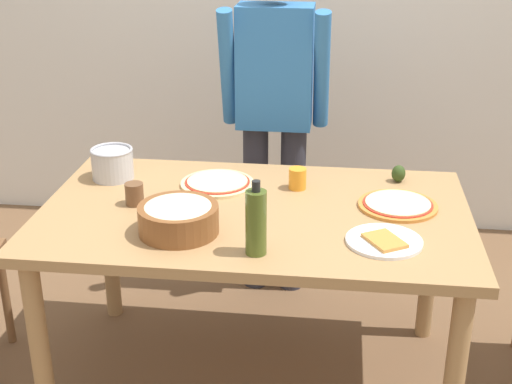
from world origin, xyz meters
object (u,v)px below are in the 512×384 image
at_px(olive_oil_bottle, 256,222).
at_px(avocado, 398,174).
at_px(person_cook, 275,107).
at_px(cup_orange, 297,179).
at_px(dining_table, 254,231).
at_px(steel_pot, 112,163).
at_px(cup_small_brown, 134,194).
at_px(pizza_cooked_on_tray, 398,205).
at_px(plate_with_slice, 384,241).
at_px(pizza_raw_on_board, 217,183).
at_px(popcorn_bowl, 178,216).

xyz_separation_m(olive_oil_bottle, avocado, (0.50, 0.69, -0.08)).
bearing_deg(person_cook, cup_orange, -74.95).
xyz_separation_m(cup_orange, avocado, (0.40, 0.12, -0.01)).
distance_m(dining_table, olive_oil_bottle, 0.40).
bearing_deg(avocado, steel_pot, -174.84).
height_order(steel_pot, cup_small_brown, steel_pot).
bearing_deg(cup_small_brown, steel_pot, 123.05).
relative_size(pizza_cooked_on_tray, plate_with_slice, 1.14).
bearing_deg(avocado, dining_table, -147.71).
xyz_separation_m(steel_pot, avocado, (1.17, 0.11, -0.03)).
relative_size(dining_table, avocado, 22.86).
distance_m(person_cook, olive_oil_bottle, 1.10).
distance_m(pizza_cooked_on_tray, plate_with_slice, 0.31).
height_order(steel_pot, avocado, steel_pot).
height_order(person_cook, steel_pot, person_cook).
relative_size(pizza_raw_on_board, steel_pot, 1.72).
bearing_deg(person_cook, popcorn_bowl, -103.73).
distance_m(pizza_cooked_on_tray, cup_small_brown, 0.99).
bearing_deg(olive_oil_bottle, plate_with_slice, 16.31).
bearing_deg(pizza_raw_on_board, dining_table, -51.05).
xyz_separation_m(dining_table, popcorn_bowl, (-0.24, -0.22, 0.15)).
distance_m(popcorn_bowl, avocado, 0.97).
height_order(plate_with_slice, olive_oil_bottle, olive_oil_bottle).
relative_size(steel_pot, cup_small_brown, 2.04).
distance_m(pizza_cooked_on_tray, olive_oil_bottle, 0.66).
relative_size(pizza_raw_on_board, olive_oil_bottle, 1.17).
bearing_deg(popcorn_bowl, cup_orange, 49.39).
bearing_deg(steel_pot, person_cook, 39.73).
bearing_deg(dining_table, olive_oil_bottle, -82.05).
bearing_deg(dining_table, avocado, 32.29).
xyz_separation_m(person_cook, popcorn_bowl, (-0.24, -0.98, -0.12)).
distance_m(popcorn_bowl, olive_oil_bottle, 0.31).
xyz_separation_m(steel_pot, cup_orange, (0.76, -0.02, -0.02)).
distance_m(dining_table, cup_orange, 0.30).
xyz_separation_m(popcorn_bowl, cup_orange, (0.38, 0.45, -0.02)).
height_order(plate_with_slice, popcorn_bowl, popcorn_bowl).
bearing_deg(pizza_raw_on_board, cup_small_brown, -140.73).
distance_m(cup_small_brown, avocado, 1.07).
bearing_deg(olive_oil_bottle, pizza_cooked_on_tray, 41.67).
xyz_separation_m(pizza_raw_on_board, popcorn_bowl, (-0.06, -0.44, 0.05)).
distance_m(person_cook, plate_with_slice, 1.10).
relative_size(popcorn_bowl, avocado, 4.00).
distance_m(dining_table, pizza_cooked_on_tray, 0.55).
bearing_deg(pizza_cooked_on_tray, cup_orange, 160.78).
xyz_separation_m(person_cook, olive_oil_bottle, (0.05, -1.10, -0.07)).
height_order(dining_table, olive_oil_bottle, olive_oil_bottle).
height_order(pizza_cooked_on_tray, avocado, avocado).
relative_size(cup_small_brown, avocado, 1.21).
xyz_separation_m(pizza_raw_on_board, olive_oil_bottle, (0.23, -0.56, 0.10)).
distance_m(olive_oil_bottle, steel_pot, 0.89).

